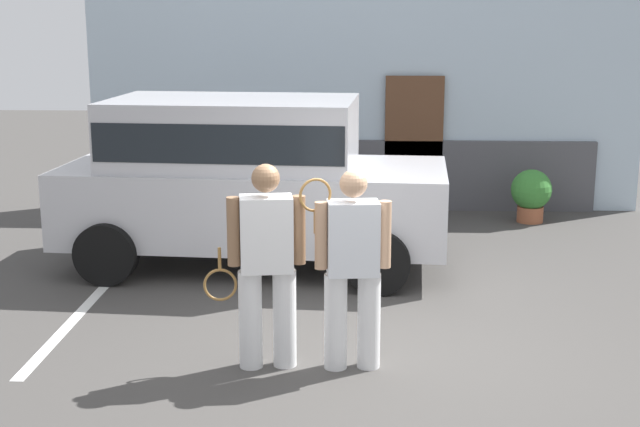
{
  "coord_description": "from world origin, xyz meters",
  "views": [
    {
      "loc": [
        -0.07,
        -7.49,
        3.05
      ],
      "look_at": [
        -0.46,
        1.2,
        1.05
      ],
      "focal_mm": 49.26,
      "sensor_mm": 36.0,
      "label": 1
    }
  ],
  "objects_px": {
    "tennis_player_man": "(266,264)",
    "potted_plant_by_porch": "(531,193)",
    "parked_suv": "(245,174)",
    "tennis_player_woman": "(352,266)"
  },
  "relations": [
    {
      "from": "tennis_player_man",
      "to": "potted_plant_by_porch",
      "type": "height_order",
      "value": "tennis_player_man"
    },
    {
      "from": "parked_suv",
      "to": "tennis_player_man",
      "type": "bearing_deg",
      "value": -75.77
    },
    {
      "from": "parked_suv",
      "to": "potted_plant_by_porch",
      "type": "height_order",
      "value": "parked_suv"
    },
    {
      "from": "parked_suv",
      "to": "tennis_player_woman",
      "type": "height_order",
      "value": "parked_suv"
    },
    {
      "from": "parked_suv",
      "to": "potted_plant_by_porch",
      "type": "bearing_deg",
      "value": 35.84
    },
    {
      "from": "parked_suv",
      "to": "potted_plant_by_porch",
      "type": "relative_size",
      "value": 5.98
    },
    {
      "from": "tennis_player_man",
      "to": "potted_plant_by_porch",
      "type": "distance_m",
      "value": 6.55
    },
    {
      "from": "tennis_player_woman",
      "to": "tennis_player_man",
      "type": "bearing_deg",
      "value": -6.2
    },
    {
      "from": "parked_suv",
      "to": "potted_plant_by_porch",
      "type": "xyz_separation_m",
      "value": [
        3.93,
        2.45,
        -0.71
      ]
    },
    {
      "from": "tennis_player_woman",
      "to": "potted_plant_by_porch",
      "type": "relative_size",
      "value": 2.24
    }
  ]
}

